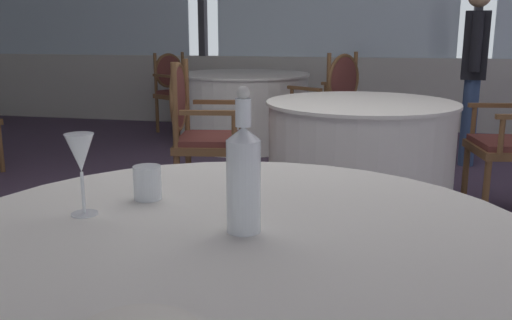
{
  "coord_description": "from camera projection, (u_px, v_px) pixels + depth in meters",
  "views": [
    {
      "loc": [
        0.59,
        -2.75,
        1.18
      ],
      "look_at": [
        0.3,
        -1.44,
        0.86
      ],
      "focal_mm": 39.28,
      "sensor_mm": 36.0,
      "label": 1
    }
  ],
  "objects": [
    {
      "name": "ground_plane",
      "position": [
        260.0,
        254.0,
        3.0
      ],
      "size": [
        14.29,
        14.29,
        0.0
      ],
      "primitive_type": "plane",
      "color": "#47384C"
    },
    {
      "name": "window_wall_far",
      "position": [
        333.0,
        38.0,
        6.68
      ],
      "size": [
        10.31,
        0.14,
        2.67
      ],
      "color": "beige",
      "rests_on": "ground_plane"
    },
    {
      "name": "water_bottle",
      "position": [
        243.0,
        176.0,
        1.22
      ],
      "size": [
        0.08,
        0.08,
        0.32
      ],
      "color": "white",
      "rests_on": "foreground_table"
    },
    {
      "name": "wine_glass",
      "position": [
        80.0,
        156.0,
        1.32
      ],
      "size": [
        0.07,
        0.07,
        0.2
      ],
      "color": "white",
      "rests_on": "foreground_table"
    },
    {
      "name": "water_tumbler",
      "position": [
        146.0,
        183.0,
        1.47
      ],
      "size": [
        0.07,
        0.07,
        0.09
      ],
      "primitive_type": "cylinder",
      "color": "white",
      "rests_on": "foreground_table"
    },
    {
      "name": "background_table_1",
      "position": [
        244.0,
        109.0,
        5.79
      ],
      "size": [
        1.36,
        1.36,
        0.74
      ],
      "color": "silver",
      "rests_on": "ground_plane"
    },
    {
      "name": "dining_chair_1_0",
      "position": [
        176.0,
        86.0,
        6.49
      ],
      "size": [
        0.63,
        0.65,
        0.91
      ],
      "rotation": [
        0.0,
        0.0,
        5.74
      ],
      "color": "brown",
      "rests_on": "ground_plane"
    },
    {
      "name": "dining_chair_1_1",
      "position": [
        332.0,
        99.0,
        5.0
      ],
      "size": [
        0.63,
        0.65,
        0.98
      ],
      "rotation": [
        0.0,
        0.0,
        8.88
      ],
      "color": "brown",
      "rests_on": "ground_plane"
    },
    {
      "name": "background_table_3",
      "position": [
        359.0,
        159.0,
        3.56
      ],
      "size": [
        1.19,
        1.19,
        0.74
      ],
      "color": "silver",
      "rests_on": "ground_plane"
    },
    {
      "name": "dining_chair_3_0",
      "position": [
        199.0,
        125.0,
        3.57
      ],
      "size": [
        0.53,
        0.59,
        0.99
      ],
      "rotation": [
        0.0,
        0.0,
        6.45
      ],
      "color": "brown",
      "rests_on": "ground_plane"
    },
    {
      "name": "diner_person_0",
      "position": [
        474.0,
        65.0,
        4.86
      ],
      "size": [
        0.24,
        0.53,
        1.55
      ],
      "rotation": [
        0.0,
        0.0,
        3.02
      ],
      "color": "#334770",
      "rests_on": "ground_plane"
    }
  ]
}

